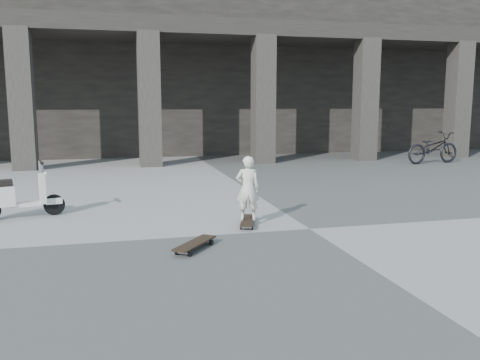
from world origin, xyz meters
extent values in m
plane|color=#464644|center=(0.00, 0.00, 0.00)|extent=(90.00, 90.00, 0.00)
cube|color=black|center=(0.00, 14.00, 3.00)|extent=(28.00, 6.00, 6.00)
cube|color=black|center=(0.00, 9.60, 4.20)|extent=(28.00, 2.80, 0.50)
cube|color=#2A2823|center=(-5.36, 8.50, 2.00)|extent=(0.65, 0.65, 4.00)
cube|color=#2A2823|center=(-1.79, 8.50, 2.00)|extent=(0.65, 0.65, 4.00)
cube|color=#2A2823|center=(1.79, 8.50, 2.00)|extent=(0.65, 0.65, 4.00)
cube|color=#2A2823|center=(5.36, 8.50, 2.00)|extent=(0.65, 0.65, 4.00)
cube|color=#2A2823|center=(8.93, 8.50, 2.00)|extent=(0.65, 0.65, 4.00)
cube|color=black|center=(-0.86, 0.48, 0.08)|extent=(0.45, 0.86, 0.02)
cube|color=#B2B2B7|center=(-0.77, 0.76, 0.04)|extent=(0.18, 0.10, 0.03)
cube|color=#B2B2B7|center=(-0.96, 0.20, 0.04)|extent=(0.18, 0.10, 0.03)
cylinder|color=black|center=(-0.86, 0.79, 0.03)|extent=(0.04, 0.07, 0.06)
cylinder|color=black|center=(-0.69, 0.73, 0.03)|extent=(0.04, 0.07, 0.06)
cylinder|color=black|center=(-1.04, 0.22, 0.03)|extent=(0.04, 0.07, 0.06)
cylinder|color=black|center=(-0.87, 0.17, 0.03)|extent=(0.04, 0.07, 0.06)
cube|color=black|center=(-1.89, -0.67, 0.09)|extent=(0.69, 0.79, 0.02)
cube|color=#B2B2B7|center=(-1.71, -0.44, 0.05)|extent=(0.18, 0.16, 0.03)
cube|color=#B2B2B7|center=(-2.08, -0.90, 0.05)|extent=(0.18, 0.16, 0.03)
cylinder|color=black|center=(-1.79, -0.38, 0.04)|extent=(0.07, 0.08, 0.07)
cylinder|color=black|center=(-1.64, -0.50, 0.04)|extent=(0.07, 0.08, 0.07)
cylinder|color=black|center=(-2.15, -0.84, 0.04)|extent=(0.07, 0.08, 0.07)
cylinder|color=black|center=(-2.00, -0.96, 0.04)|extent=(0.07, 0.08, 0.07)
imported|color=beige|center=(-0.86, 0.48, 0.59)|extent=(0.42, 0.32, 1.02)
cylinder|color=black|center=(-3.92, 2.02, 0.18)|extent=(0.36, 0.17, 0.35)
cube|color=silver|center=(-4.38, 1.91, 0.23)|extent=(0.57, 0.34, 0.06)
cube|color=silver|center=(-4.09, 1.98, 0.49)|extent=(0.15, 0.31, 0.51)
cube|color=silver|center=(-3.92, 2.02, 0.25)|extent=(0.29, 0.18, 0.11)
cylinder|color=#B2B2B7|center=(-4.09, 1.98, 0.81)|extent=(0.10, 0.10, 0.26)
cylinder|color=black|center=(-4.09, 1.98, 0.93)|extent=(0.15, 0.44, 0.05)
sphere|color=white|center=(-4.04, 1.99, 0.71)|extent=(0.11, 0.11, 0.11)
imported|color=black|center=(6.96, 6.99, 0.50)|extent=(1.96, 0.88, 1.00)
camera|label=1|loc=(-2.90, -7.11, 1.93)|focal=38.00mm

